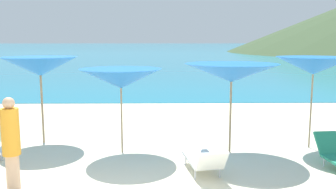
{
  "coord_description": "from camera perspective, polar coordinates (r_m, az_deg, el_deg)",
  "views": [
    {
      "loc": [
        0.96,
        -5.15,
        2.67
      ],
      "look_at": [
        1.12,
        4.87,
        1.2
      ],
      "focal_mm": 38.78,
      "sensor_mm": 36.0,
      "label": 1
    }
  ],
  "objects": [
    {
      "name": "ground_plane",
      "position": [
        15.44,
        -4.47,
        -2.19
      ],
      "size": [
        50.0,
        100.0,
        0.3
      ],
      "primitive_type": "cube",
      "color": "beige"
    },
    {
      "name": "ocean_water",
      "position": [
        235.53,
        -1.16,
        7.72
      ],
      "size": [
        650.0,
        440.0,
        0.02
      ],
      "primitive_type": "cube",
      "color": "teal",
      "rests_on": "ground_plane"
    },
    {
      "name": "umbrella_3",
      "position": [
        9.98,
        -19.46,
        4.16
      ],
      "size": [
        2.0,
        2.0,
        2.28
      ],
      "color": "#9E7F59",
      "rests_on": "ground_plane"
    },
    {
      "name": "umbrella_4",
      "position": [
        8.62,
        -7.42,
        2.49
      ],
      "size": [
        2.15,
        2.15,
        2.04
      ],
      "color": "#9E7F59",
      "rests_on": "ground_plane"
    },
    {
      "name": "umbrella_5",
      "position": [
        8.67,
        9.94,
        3.36
      ],
      "size": [
        2.23,
        2.23,
        2.15
      ],
      "color": "#9E7F59",
      "rests_on": "ground_plane"
    },
    {
      "name": "umbrella_6",
      "position": [
        9.63,
        21.89,
        4.21
      ],
      "size": [
        1.99,
        1.99,
        2.3
      ],
      "color": "#9E7F59",
      "rests_on": "ground_plane"
    },
    {
      "name": "lounge_chair_6",
      "position": [
        7.48,
        5.71,
        -10.19
      ],
      "size": [
        0.81,
        1.58,
        0.67
      ],
      "rotation": [
        0.0,
        0.0,
        3.3
      ],
      "color": "white",
      "rests_on": "ground_plane"
    },
    {
      "name": "beachgoer_1",
      "position": [
        7.12,
        -23.45,
        -6.74
      ],
      "size": [
        0.32,
        0.32,
        1.7
      ],
      "rotation": [
        0.0,
        0.0,
        1.13
      ],
      "color": "#DBAA84",
      "rests_on": "ground_plane"
    }
  ]
}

